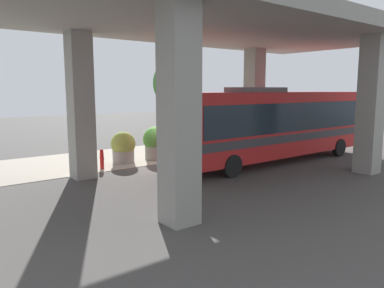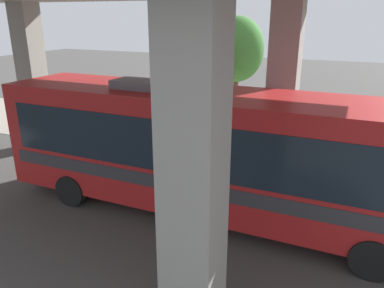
{
  "view_description": "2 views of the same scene",
  "coord_description": "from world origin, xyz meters",
  "px_view_note": "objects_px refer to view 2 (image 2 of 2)",
  "views": [
    {
      "loc": [
        15.78,
        -11.34,
        3.76
      ],
      "look_at": [
        0.41,
        0.7,
        0.93
      ],
      "focal_mm": 35.0,
      "sensor_mm": 36.0,
      "label": 1
    },
    {
      "loc": [
        12.38,
        7.45,
        5.62
      ],
      "look_at": [
        1.24,
        2.49,
        1.4
      ],
      "focal_mm": 35.0,
      "sensor_mm": 36.0,
      "label": 2
    }
  ],
  "objects_px": {
    "bus": "(209,147)",
    "planter_middle": "(206,137)",
    "fire_hydrant": "(82,132)",
    "planter_front": "(152,129)",
    "street_tree_near": "(237,50)",
    "planter_back": "(119,125)"
  },
  "relations": [
    {
      "from": "bus",
      "to": "street_tree_near",
      "type": "distance_m",
      "value": 7.41
    },
    {
      "from": "planter_middle",
      "to": "planter_back",
      "type": "relative_size",
      "value": 1.02
    },
    {
      "from": "street_tree_near",
      "to": "planter_back",
      "type": "bearing_deg",
      "value": -63.14
    },
    {
      "from": "planter_back",
      "to": "fire_hydrant",
      "type": "bearing_deg",
      "value": -63.48
    },
    {
      "from": "planter_front",
      "to": "planter_middle",
      "type": "xyz_separation_m",
      "value": [
        0.08,
        2.61,
        -0.04
      ]
    },
    {
      "from": "bus",
      "to": "fire_hydrant",
      "type": "xyz_separation_m",
      "value": [
        -3.78,
        -7.79,
        -1.61
      ]
    },
    {
      "from": "street_tree_near",
      "to": "planter_front",
      "type": "bearing_deg",
      "value": -48.0
    },
    {
      "from": "planter_front",
      "to": "planter_middle",
      "type": "height_order",
      "value": "planter_front"
    },
    {
      "from": "fire_hydrant",
      "to": "street_tree_near",
      "type": "xyz_separation_m",
      "value": [
        -3.19,
        6.33,
        3.66
      ]
    },
    {
      "from": "planter_middle",
      "to": "planter_back",
      "type": "distance_m",
      "value": 4.46
    },
    {
      "from": "fire_hydrant",
      "to": "street_tree_near",
      "type": "bearing_deg",
      "value": 116.78
    },
    {
      "from": "planter_front",
      "to": "planter_back",
      "type": "bearing_deg",
      "value": -97.02
    },
    {
      "from": "bus",
      "to": "planter_middle",
      "type": "height_order",
      "value": "bus"
    },
    {
      "from": "fire_hydrant",
      "to": "planter_front",
      "type": "distance_m",
      "value": 3.46
    },
    {
      "from": "fire_hydrant",
      "to": "bus",
      "type": "bearing_deg",
      "value": 64.12
    },
    {
      "from": "bus",
      "to": "planter_middle",
      "type": "xyz_separation_m",
      "value": [
        -4.24,
        -1.79,
        -1.23
      ]
    },
    {
      "from": "bus",
      "to": "planter_middle",
      "type": "relative_size",
      "value": 7.52
    },
    {
      "from": "planter_front",
      "to": "planter_middle",
      "type": "distance_m",
      "value": 2.62
    },
    {
      "from": "planter_front",
      "to": "bus",
      "type": "bearing_deg",
      "value": 45.5
    },
    {
      "from": "bus",
      "to": "planter_back",
      "type": "xyz_separation_m",
      "value": [
        -4.55,
        -6.24,
        -1.29
      ]
    },
    {
      "from": "planter_back",
      "to": "bus",
      "type": "bearing_deg",
      "value": 53.89
    },
    {
      "from": "planter_front",
      "to": "street_tree_near",
      "type": "distance_m",
      "value": 5.12
    }
  ]
}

